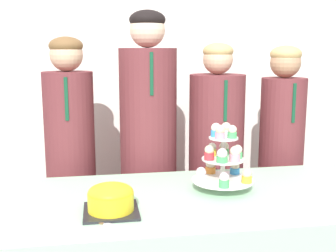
{
  "coord_description": "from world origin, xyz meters",
  "views": [
    {
      "loc": [
        -0.43,
        -1.28,
        1.38
      ],
      "look_at": [
        -0.14,
        0.41,
        1.07
      ],
      "focal_mm": 45.0,
      "sensor_mm": 36.0,
      "label": 1
    }
  ],
  "objects": [
    {
      "name": "wall_back",
      "position": [
        0.0,
        1.63,
        1.35
      ],
      "size": [
        9.0,
        0.06,
        2.7
      ],
      "color": "silver",
      "rests_on": "ground_plane"
    },
    {
      "name": "student_0",
      "position": [
        -0.58,
        1.02,
        0.69
      ],
      "size": [
        0.27,
        0.27,
        1.45
      ],
      "color": "brown",
      "rests_on": "ground_plane"
    },
    {
      "name": "student_2",
      "position": [
        0.24,
        1.02,
        0.66
      ],
      "size": [
        0.32,
        0.32,
        1.42
      ],
      "color": "brown",
      "rests_on": "ground_plane"
    },
    {
      "name": "student_1",
      "position": [
        -0.15,
        1.02,
        0.75
      ],
      "size": [
        0.32,
        0.32,
        1.59
      ],
      "color": "brown",
      "rests_on": "ground_plane"
    },
    {
      "name": "student_3",
      "position": [
        0.64,
        1.02,
        0.68
      ],
      "size": [
        0.26,
        0.27,
        1.4
      ],
      "color": "brown",
      "rests_on": "ground_plane"
    },
    {
      "name": "cake_knife",
      "position": [
        -0.41,
        0.14,
        0.78
      ],
      "size": [
        0.22,
        0.15,
        0.01
      ],
      "rotation": [
        0.0,
        0.0,
        -0.57
      ],
      "color": "silver",
      "rests_on": "table"
    },
    {
      "name": "round_cake",
      "position": [
        -0.39,
        0.25,
        0.83
      ],
      "size": [
        0.21,
        0.21,
        0.11
      ],
      "color": "#232328",
      "rests_on": "table"
    },
    {
      "name": "cupcake_stand",
      "position": [
        0.1,
        0.43,
        0.92
      ],
      "size": [
        0.27,
        0.27,
        0.3
      ],
      "color": "silver",
      "rests_on": "table"
    }
  ]
}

